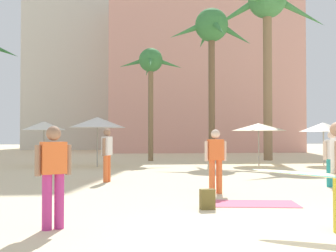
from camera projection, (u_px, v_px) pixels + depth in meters
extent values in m
plane|color=beige|center=(287.00, 240.00, 5.75)|extent=(120.00, 120.00, 0.00)
cube|color=#DB9989|center=(200.00, 75.00, 38.27)|extent=(17.39, 8.91, 14.90)
cylinder|color=#896B4C|center=(268.00, 79.00, 24.11)|extent=(0.54, 0.54, 9.96)
cone|color=#428447|center=(301.00, 13.00, 24.39)|extent=(3.37, 0.56, 2.02)
cone|color=#428447|center=(265.00, 19.00, 26.40)|extent=(1.47, 3.47, 1.70)
cone|color=#428447|center=(233.00, 15.00, 24.90)|extent=(3.27, 1.87, 2.05)
cylinder|color=brown|center=(151.00, 110.00, 23.36)|extent=(0.31, 0.31, 6.04)
sphere|color=#387A3D|center=(151.00, 60.00, 23.43)|extent=(1.43, 1.43, 1.43)
cone|color=#387A3D|center=(169.00, 64.00, 23.61)|extent=(1.64, 0.42, 0.73)
cone|color=#387A3D|center=(148.00, 69.00, 24.48)|extent=(0.48, 1.60, 0.96)
cone|color=#387A3D|center=(132.00, 64.00, 23.48)|extent=(1.65, 0.55, 0.71)
cone|color=#387A3D|center=(151.00, 62.00, 22.34)|extent=(0.42, 1.60, 0.94)
cone|color=#2D6B33|center=(0.00, 49.00, 20.14)|extent=(2.03, 0.53, 1.11)
cylinder|color=brown|center=(212.00, 93.00, 23.28)|extent=(0.38, 0.38, 8.13)
sphere|color=#387A3D|center=(212.00, 25.00, 23.37)|extent=(1.98, 1.98, 1.98)
cone|color=#387A3D|center=(235.00, 35.00, 23.47)|extent=(2.11, 0.49, 1.48)
cone|color=#387A3D|center=(204.00, 38.00, 24.84)|extent=(0.65, 2.22, 1.22)
cone|color=#387A3D|center=(187.00, 31.00, 23.14)|extent=(2.19, 0.54, 1.25)
cone|color=#387A3D|center=(219.00, 28.00, 21.96)|extent=(0.58, 2.12, 1.50)
cylinder|color=gray|center=(259.00, 144.00, 19.80)|extent=(0.06, 0.06, 2.14)
cone|color=beige|center=(259.00, 127.00, 19.82)|extent=(2.75, 2.75, 0.38)
cylinder|color=gray|center=(44.00, 144.00, 19.32)|extent=(0.06, 0.06, 2.23)
cone|color=white|center=(44.00, 126.00, 19.34)|extent=(2.15, 2.15, 0.44)
cylinder|color=gray|center=(324.00, 144.00, 20.00)|extent=(0.06, 0.06, 2.19)
cone|color=beige|center=(323.00, 127.00, 20.02)|extent=(2.42, 2.42, 0.47)
cylinder|color=gray|center=(97.00, 142.00, 19.19)|extent=(0.06, 0.06, 2.43)
cone|color=white|center=(97.00, 122.00, 19.21)|extent=(2.77, 2.77, 0.52)
cube|color=#EF6684|center=(253.00, 204.00, 8.78)|extent=(2.06, 1.23, 0.01)
cube|color=brown|center=(207.00, 199.00, 8.16)|extent=(0.32, 0.21, 0.42)
cube|color=brown|center=(206.00, 202.00, 8.27)|extent=(0.22, 0.08, 0.18)
cylinder|color=#B7337F|center=(47.00, 202.00, 6.38)|extent=(0.21, 0.21, 0.91)
cylinder|color=#B7337F|center=(59.00, 201.00, 6.49)|extent=(0.21, 0.21, 0.91)
cube|color=orange|center=(53.00, 158.00, 6.45)|extent=(0.46, 0.37, 0.53)
sphere|color=#936B51|center=(54.00, 133.00, 6.46)|extent=(0.32, 0.32, 0.24)
cylinder|color=#936B51|center=(38.00, 161.00, 6.32)|extent=(0.13, 0.13, 0.50)
cylinder|color=#936B51|center=(68.00, 160.00, 6.58)|extent=(0.13, 0.13, 0.50)
cylinder|color=orange|center=(212.00, 177.00, 10.33)|extent=(0.17, 0.17, 0.89)
cylinder|color=orange|center=(219.00, 177.00, 10.37)|extent=(0.17, 0.17, 0.89)
cube|color=orange|center=(216.00, 150.00, 10.37)|extent=(0.42, 0.26, 0.55)
sphere|color=beige|center=(215.00, 134.00, 10.38)|extent=(0.26, 0.26, 0.24)
cylinder|color=beige|center=(206.00, 151.00, 10.32)|extent=(0.11, 0.11, 0.52)
cylinder|color=beige|center=(224.00, 151.00, 10.42)|extent=(0.11, 0.11, 0.52)
cylinder|color=orange|center=(106.00, 169.00, 12.82)|extent=(0.21, 0.21, 0.88)
cylinder|color=orange|center=(108.00, 168.00, 13.01)|extent=(0.21, 0.21, 0.88)
cube|color=white|center=(107.00, 146.00, 12.93)|extent=(0.35, 0.45, 0.62)
sphere|color=#936B51|center=(107.00, 132.00, 12.94)|extent=(0.31, 0.31, 0.24)
cylinder|color=#936B51|center=(104.00, 147.00, 12.69)|extent=(0.13, 0.13, 0.59)
cylinder|color=#936B51|center=(110.00, 147.00, 13.17)|extent=(0.13, 0.13, 0.59)
cylinder|color=teal|center=(329.00, 173.00, 11.67)|extent=(0.19, 0.19, 0.83)
cylinder|color=teal|center=(335.00, 173.00, 11.73)|extent=(0.19, 0.19, 0.83)
cube|color=white|center=(332.00, 149.00, 11.72)|extent=(0.43, 0.29, 0.58)
sphere|color=beige|center=(332.00, 135.00, 11.73)|extent=(0.28, 0.28, 0.24)
cylinder|color=beige|center=(325.00, 151.00, 11.65)|extent=(0.12, 0.12, 0.55)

